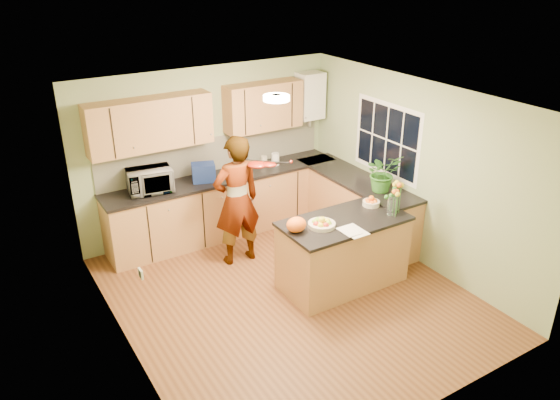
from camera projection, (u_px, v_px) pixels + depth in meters
floor at (289, 295)px, 6.87m from camera, size 4.50×4.50×0.00m
ceiling at (291, 100)px, 5.84m from camera, size 4.00×4.50×0.02m
wall_back at (208, 151)px, 8.10m from camera, size 4.00×0.02×2.50m
wall_front at (433, 302)px, 4.61m from camera, size 4.00×0.02×2.50m
wall_left at (120, 251)px, 5.40m from camera, size 0.02×4.50×2.50m
wall_right at (416, 173)px, 7.31m from camera, size 0.02×4.50×2.50m
back_counter at (226, 204)px, 8.23m from camera, size 3.64×0.62×0.94m
right_counter at (355, 207)px, 8.15m from camera, size 0.62×2.24×0.94m
splashback at (215, 153)px, 8.15m from camera, size 3.60×0.02×0.52m
upper_cabinets at (200, 116)px, 7.63m from camera, size 3.20×0.34×0.70m
boiler at (310, 96)px, 8.52m from camera, size 0.40×0.30×0.86m
window_right at (387, 139)px, 7.64m from camera, size 0.01×1.30×1.05m
light_switch at (141, 274)px, 4.92m from camera, size 0.02×0.09×0.09m
ceiling_lamp at (276, 98)px, 6.08m from camera, size 0.30×0.30×0.07m
peninsula_island at (343, 252)px, 6.95m from camera, size 1.61×0.82×0.92m
fruit_dish at (322, 223)px, 6.57m from camera, size 0.33×0.33×0.12m
orange_bowl at (371, 202)px, 7.11m from camera, size 0.22×0.22×0.13m
flower_vase at (393, 190)px, 6.77m from camera, size 0.27×0.27×0.49m
orange_bag at (296, 225)px, 6.43m from camera, size 0.27×0.24×0.19m
papers at (354, 231)px, 6.47m from camera, size 0.24×0.33×0.01m
violinist at (237, 201)px, 7.30m from camera, size 0.67×0.45×1.82m
violin at (257, 165)px, 7.00m from camera, size 0.63×0.55×0.16m
microwave at (150, 181)px, 7.44m from camera, size 0.64×0.48×0.33m
blue_box at (204, 172)px, 7.80m from camera, size 0.39×0.33×0.26m
kettle at (244, 164)px, 8.17m from camera, size 0.15×0.15×0.28m
jar_cream at (264, 161)px, 8.38m from camera, size 0.11×0.11×0.16m
jar_white at (275, 159)px, 8.41m from camera, size 0.14×0.14×0.19m
potted_plant at (383, 173)px, 7.43m from camera, size 0.54×0.48×0.53m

